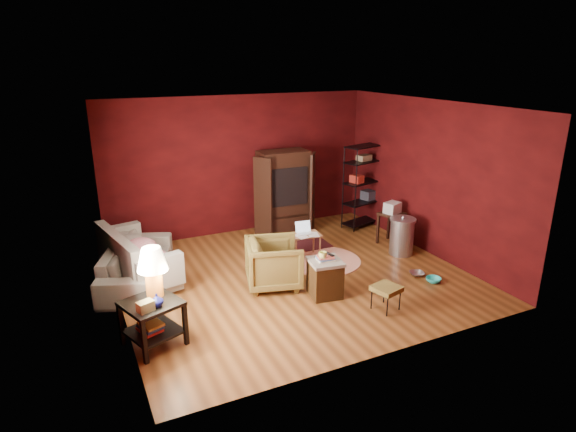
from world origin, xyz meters
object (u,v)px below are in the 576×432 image
hamper (325,277)px  laptop_desk (305,236)px  sofa (136,256)px  side_table (152,288)px  wire_shelving (363,182)px  tv_armoire (284,191)px  armchair (274,261)px

hamper → laptop_desk: 1.51m
sofa → side_table: side_table is taller
side_table → laptop_desk: side_table is taller
sofa → side_table: (-0.07, -1.95, 0.34)m
wire_shelving → tv_armoire: bearing=153.5°
hamper → side_table: bearing=-176.6°
hamper → wire_shelving: 3.44m
armchair → side_table: (-2.01, -0.80, 0.33)m
side_table → laptop_desk: (2.98, 1.60, -0.35)m
sofa → laptop_desk: bearing=-76.4°
tv_armoire → wire_shelving: 1.73m
armchair → wire_shelving: size_ratio=0.48×
side_table → hamper: 2.62m
hamper → wire_shelving: wire_shelving is taller
wire_shelving → hamper: bearing=-148.0°
hamper → sofa: bearing=144.4°
side_table → sofa: bearing=87.9°
hamper → laptop_desk: hamper is taller
armchair → hamper: (0.57, -0.64, -0.12)m
side_table → hamper: side_table is taller
hamper → laptop_desk: size_ratio=1.02×
armchair → tv_armoire: 2.52m
side_table → tv_armoire: 4.36m
hamper → tv_armoire: (0.62, 2.82, 0.59)m
tv_armoire → wire_shelving: (1.69, -0.35, 0.08)m
sofa → armchair: 2.26m
laptop_desk → side_table: bearing=-146.0°
armchair → tv_armoire: size_ratio=0.50×
sofa → hamper: (2.51, -1.80, -0.11)m
sofa → armchair: size_ratio=2.51×
sofa → tv_armoire: bearing=-51.5°
laptop_desk → tv_armoire: 1.47m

